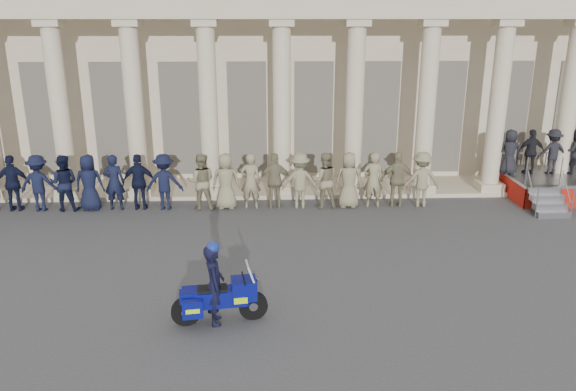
% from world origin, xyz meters
% --- Properties ---
extents(ground, '(90.00, 90.00, 0.00)m').
position_xyz_m(ground, '(0.00, 0.00, 0.00)').
color(ground, '#3C3C3E').
rests_on(ground, ground).
extents(building, '(40.00, 12.50, 9.00)m').
position_xyz_m(building, '(-0.00, 14.74, 4.52)').
color(building, '#C5B494').
rests_on(building, ground).
extents(officer_rank, '(19.42, 0.74, 1.95)m').
position_xyz_m(officer_rank, '(-3.04, 6.61, 0.97)').
color(officer_rank, black).
rests_on(officer_rank, ground).
extents(reviewing_stand, '(4.81, 3.92, 2.48)m').
position_xyz_m(reviewing_stand, '(11.51, 7.63, 1.37)').
color(reviewing_stand, gray).
rests_on(reviewing_stand, ground).
extents(motorcycle, '(2.08, 0.94, 1.34)m').
position_xyz_m(motorcycle, '(-0.26, -1.09, 0.58)').
color(motorcycle, black).
rests_on(motorcycle, ground).
extents(rider, '(0.52, 0.71, 1.89)m').
position_xyz_m(rider, '(-0.37, -1.11, 0.93)').
color(rider, black).
rests_on(rider, ground).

